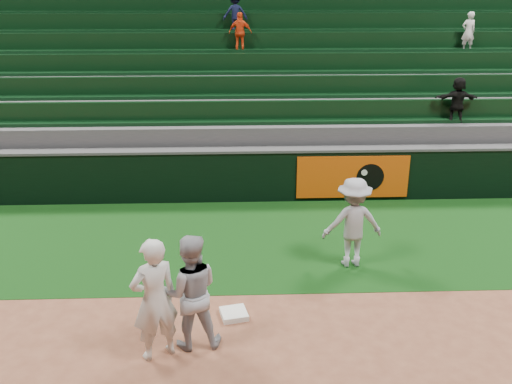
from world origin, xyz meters
TOP-DOWN VIEW (x-y plane):
  - ground at (0.00, 0.00)m, footprint 70.00×70.00m
  - foul_grass at (0.00, 3.00)m, footprint 36.00×4.20m
  - first_base at (0.23, 0.29)m, footprint 0.47×0.47m
  - first_baseman at (-0.83, -0.64)m, footprint 0.78×0.70m
  - baserunner at (-0.36, -0.39)m, footprint 0.90×0.74m
  - base_coach at (2.37, 1.90)m, footprint 1.12×0.70m
  - field_wall at (0.03, 5.20)m, footprint 36.00×0.45m
  - stadium_seating at (-0.00, 8.97)m, footprint 36.00×5.95m

SIDE VIEW (x-z plane):
  - ground at x=0.00m, z-range 0.00..0.00m
  - foul_grass at x=0.00m, z-range 0.00..0.01m
  - first_base at x=0.23m, z-range 0.00..0.09m
  - field_wall at x=0.03m, z-range 0.01..1.26m
  - base_coach at x=2.37m, z-range 0.01..1.68m
  - baserunner at x=-0.36m, z-range 0.00..1.72m
  - first_baseman at x=-0.83m, z-range 0.00..1.80m
  - stadium_seating at x=0.00m, z-range -0.73..4.12m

